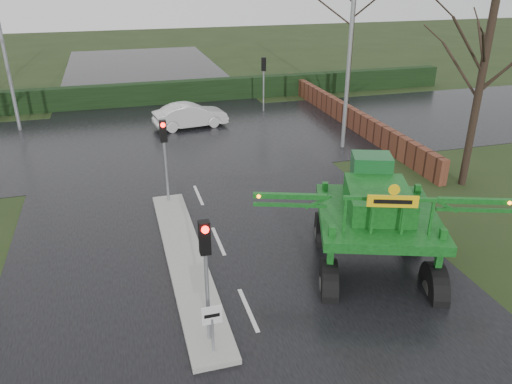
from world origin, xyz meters
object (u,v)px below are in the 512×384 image
object	(u,v)px
street_light_right	(345,30)
crop_sprayer	(332,223)
traffic_signal_mid	(164,144)
white_sedan	(191,127)
traffic_signal_near	(206,257)
street_light_left_far	(5,24)
keep_left_sign	(212,322)
traffic_signal_far	(264,72)

from	to	relation	value
street_light_right	crop_sprayer	xyz separation A→B (m)	(-5.51, -11.39, -3.92)
traffic_signal_mid	white_sedan	distance (m)	10.92
traffic_signal_near	crop_sprayer	bearing A→B (deg)	22.05
traffic_signal_mid	street_light_left_far	world-z (taller)	street_light_left_far
traffic_signal_near	traffic_signal_mid	world-z (taller)	same
street_light_right	street_light_left_far	world-z (taller)	same
keep_left_sign	traffic_signal_near	xyz separation A→B (m)	(0.00, 0.49, 1.53)
keep_left_sign	street_light_right	world-z (taller)	street_light_right
traffic_signal_mid	street_light_right	xyz separation A→B (m)	(9.49, 4.51, 3.40)
white_sedan	keep_left_sign	bearing A→B (deg)	164.73
traffic_signal_mid	street_light_right	size ratio (longest dim) A/B	0.35
traffic_signal_near	street_light_right	size ratio (longest dim) A/B	0.35
keep_left_sign	traffic_signal_far	distance (m)	22.93
street_light_right	traffic_signal_mid	bearing A→B (deg)	-154.60
street_light_left_far	white_sedan	distance (m)	11.43
traffic_signal_near	white_sedan	distance (m)	19.14
crop_sprayer	white_sedan	world-z (taller)	crop_sprayer
traffic_signal_far	street_light_right	world-z (taller)	street_light_right
keep_left_sign	crop_sprayer	xyz separation A→B (m)	(3.99, 2.11, 1.01)
keep_left_sign	traffic_signal_mid	bearing A→B (deg)	90.00
traffic_signal_near	street_light_right	xyz separation A→B (m)	(9.49, 13.01, 3.40)
traffic_signal_near	street_light_left_far	world-z (taller)	street_light_left_far
crop_sprayer	traffic_signal_mid	bearing A→B (deg)	139.65
street_light_right	white_sedan	distance (m)	10.82
traffic_signal_far	crop_sprayer	world-z (taller)	crop_sprayer
keep_left_sign	traffic_signal_mid	distance (m)	9.12
traffic_signal_far	street_light_left_far	size ratio (longest dim) A/B	0.35
crop_sprayer	white_sedan	bearing A→B (deg)	114.26
traffic_signal_near	keep_left_sign	bearing A→B (deg)	-90.00
traffic_signal_far	street_light_left_far	bearing A→B (deg)	0.03
keep_left_sign	traffic_signal_far	world-z (taller)	traffic_signal_far
street_light_right	white_sedan	size ratio (longest dim) A/B	2.31
keep_left_sign	traffic_signal_far	size ratio (longest dim) A/B	0.38
keep_left_sign	traffic_signal_near	world-z (taller)	traffic_signal_near
traffic_signal_far	traffic_signal_near	bearing A→B (deg)	69.64
traffic_signal_far	keep_left_sign	bearing A→B (deg)	70.07
traffic_signal_far	white_sedan	world-z (taller)	traffic_signal_far
street_light_left_far	crop_sprayer	xyz separation A→B (m)	(10.88, -19.39, -3.92)
traffic_signal_mid	white_sedan	bearing A→B (deg)	75.92
keep_left_sign	traffic_signal_far	xyz separation A→B (m)	(7.80, 21.51, 1.53)
traffic_signal_near	white_sedan	bearing A→B (deg)	82.18
traffic_signal_far	white_sedan	bearing A→B (deg)	23.12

